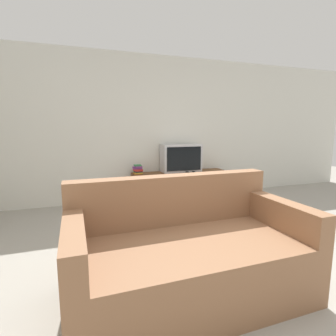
% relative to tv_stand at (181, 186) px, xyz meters
% --- Properties ---
extents(ground_plane, '(14.00, 14.00, 0.00)m').
position_rel_tv_stand_xyz_m(ground_plane, '(-0.43, -2.73, -0.25)').
color(ground_plane, '#9E998E').
extents(wall_back, '(9.00, 0.06, 2.60)m').
position_rel_tv_stand_xyz_m(wall_back, '(-0.43, 0.30, 1.05)').
color(wall_back, silver).
rests_on(wall_back, ground_plane).
extents(tv_stand, '(1.78, 0.50, 0.51)m').
position_rel_tv_stand_xyz_m(tv_stand, '(0.00, 0.00, 0.00)').
color(tv_stand, brown).
rests_on(tv_stand, ground_plane).
extents(television, '(0.74, 0.32, 0.51)m').
position_rel_tv_stand_xyz_m(television, '(0.03, 0.09, 0.51)').
color(television, silver).
rests_on(television, tv_stand).
extents(couch, '(1.81, 0.95, 0.90)m').
position_rel_tv_stand_xyz_m(couch, '(-1.00, -2.62, 0.05)').
color(couch, '#8C6042').
rests_on(couch, ground_plane).
extents(book_stack, '(0.17, 0.21, 0.17)m').
position_rel_tv_stand_xyz_m(book_stack, '(-0.79, 0.06, 0.34)').
color(book_stack, '#995623').
rests_on(book_stack, tv_stand).
extents(remote_on_stand, '(0.06, 0.17, 0.02)m').
position_rel_tv_stand_xyz_m(remote_on_stand, '(0.20, -0.15, 0.27)').
color(remote_on_stand, black).
rests_on(remote_on_stand, tv_stand).
extents(remote_secondary, '(0.07, 0.17, 0.02)m').
position_rel_tv_stand_xyz_m(remote_secondary, '(0.08, -0.15, 0.27)').
color(remote_secondary, black).
rests_on(remote_secondary, tv_stand).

